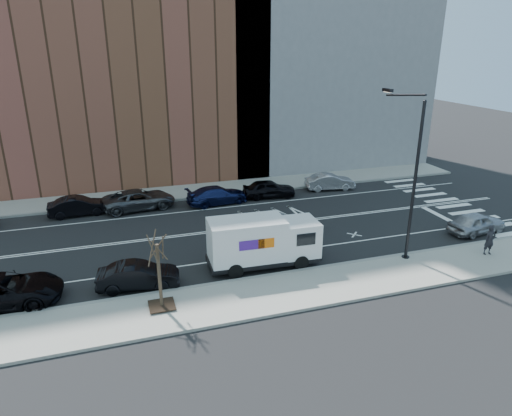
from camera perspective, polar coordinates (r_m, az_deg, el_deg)
ground at (r=30.94m, az=-0.57°, el=-2.38°), size 120.00×120.00×0.00m
sidewalk_near at (r=23.49m, az=5.90°, el=-10.03°), size 44.00×3.60×0.15m
sidewalk_far at (r=38.91m, az=-4.42°, el=2.44°), size 44.00×3.60×0.15m
curb_near at (r=24.93m, az=4.25°, el=-8.05°), size 44.00×0.25×0.17m
curb_far at (r=37.24m, az=-3.76°, el=1.66°), size 44.00×0.25×0.17m
crosswalk at (r=38.51m, az=22.81°, el=0.58°), size 3.00×14.00×0.01m
road_markings at (r=30.94m, az=-0.57°, el=-2.38°), size 40.00×8.60×0.01m
bldg_brick at (r=42.93m, az=-18.11°, el=18.05°), size 26.00×10.00×22.00m
bldg_concrete at (r=47.55m, az=8.26°, el=21.31°), size 20.00×10.00×26.00m
streetlight at (r=26.46m, az=18.72°, el=4.24°), size 0.44×4.02×9.34m
street_tree at (r=21.62m, az=-11.93°, el=-9.05°), size 1.20×1.20×3.75m
fedex_van at (r=25.15m, az=0.83°, el=-4.18°), size 6.30×2.43×2.84m
far_parked_b at (r=35.22m, az=-21.31°, el=0.23°), size 4.26×1.69×1.38m
far_parked_c at (r=35.16m, az=-14.39°, el=1.04°), size 5.53×3.07×1.47m
far_parked_d at (r=35.31m, az=-4.87°, el=1.62°), size 4.94×2.51×1.37m
far_parked_e at (r=36.62m, az=1.62°, el=2.42°), size 4.38×2.16×1.44m
far_parked_f at (r=39.11m, az=9.21°, el=3.26°), size 4.27×1.95×1.36m
driving_sedan at (r=29.28m, az=2.90°, el=-2.19°), size 4.57×1.91×1.47m
near_parked_rear_a at (r=24.07m, az=-14.50°, el=-8.20°), size 4.22×1.92×1.34m
near_parked_rear_b at (r=24.95m, az=-29.23°, el=-9.03°), size 5.59×2.81×1.52m
near_parked_front at (r=33.09m, az=25.87°, el=-1.67°), size 4.25×2.15×1.39m
pedestrian at (r=29.66m, az=27.18°, el=-3.56°), size 0.68×0.46×1.79m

